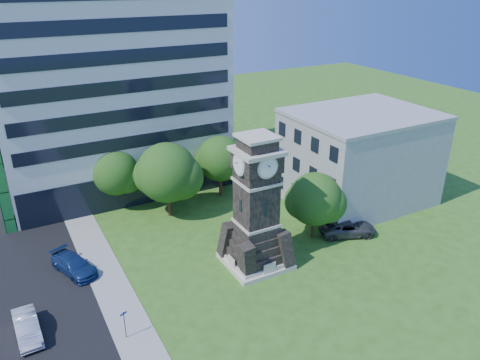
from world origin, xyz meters
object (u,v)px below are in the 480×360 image
street_sign (124,322)px  car_east_lot (348,228)px  clock_tower (256,211)px  park_bench (268,260)px  car_street_north (74,265)px  car_street_mid (27,327)px

street_sign → car_east_lot: bearing=-13.1°
clock_tower → street_sign: clock_tower is taller
clock_tower → park_bench: clock_tower is taller
car_east_lot → park_bench: bearing=115.7°
car_east_lot → street_sign: bearing=120.3°
car_street_north → car_east_lot: 26.28m
clock_tower → car_street_mid: size_ratio=2.68×
car_street_mid → street_sign: size_ratio=1.96×
clock_tower → street_sign: size_ratio=5.24×
car_street_mid → street_sign: street_sign is taller
car_street_north → park_bench: (15.64, -7.25, -0.30)m
clock_tower → street_sign: 14.17m
street_sign → car_street_north: bearing=77.3°
car_street_north → park_bench: size_ratio=3.13×
car_street_north → park_bench: 17.24m
clock_tower → park_bench: size_ratio=7.35×
car_east_lot → car_street_mid: bearing=111.4°
car_street_mid → street_sign: (6.19, -3.68, 0.71)m
clock_tower → car_east_lot: 11.59m
car_street_north → car_east_lot: bearing=-34.7°
car_east_lot → street_sign: street_sign is taller
clock_tower → car_east_lot: (10.69, -0.09, -4.49)m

